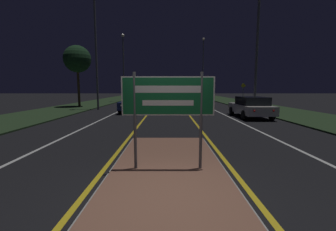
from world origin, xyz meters
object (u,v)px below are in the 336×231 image
object	(u,v)px
highway_sign	(168,101)
streetlight_right_far	(203,62)
warning_sign	(243,91)
streetlight_right_near	(258,22)
car_receding_1	(190,100)
streetlight_left_near	(95,32)
car_receding_0	(251,107)
streetlight_left_far	(123,61)
car_approaching_0	(134,103)
car_receding_2	(204,96)

from	to	relation	value
highway_sign	streetlight_right_far	distance (m)	38.75
streetlight_right_far	warning_sign	xyz separation A→B (m)	(2.41, -15.97, -5.27)
streetlight_right_near	car_receding_1	distance (m)	10.63
streetlight_right_far	car_receding_1	xyz separation A→B (m)	(-4.23, -18.39, -6.13)
streetlight_left_near	car_receding_0	bearing A→B (deg)	-23.93
car_receding_0	streetlight_right_near	bearing A→B (deg)	62.07
streetlight_left_near	warning_sign	world-z (taller)	streetlight_left_near
streetlight_left_far	streetlight_right_far	size ratio (longest dim) A/B	0.85
car_receding_0	highway_sign	bearing A→B (deg)	-119.17
car_receding_0	car_approaching_0	xyz separation A→B (m)	(-8.49, 3.56, 0.02)
streetlight_right_near	car_receding_2	size ratio (longest dim) A/B	2.49
car_receding_2	streetlight_right_near	bearing A→B (deg)	-87.93
car_receding_1	warning_sign	world-z (taller)	warning_sign
car_receding_1	car_approaching_0	world-z (taller)	car_approaching_0
highway_sign	car_receding_2	xyz separation A→B (m)	(5.76, 31.29, -0.94)
streetlight_left_far	streetlight_left_near	bearing A→B (deg)	-90.25
car_receding_2	car_approaching_0	xyz separation A→B (m)	(-8.64, -17.68, -0.01)
streetlight_left_far	streetlight_right_near	distance (m)	20.34
car_receding_2	warning_sign	bearing A→B (deg)	-71.13
car_receding_1	warning_sign	bearing A→B (deg)	20.01
streetlight_left_near	car_approaching_0	world-z (taller)	streetlight_left_near
streetlight_right_far	car_approaching_0	xyz separation A→B (m)	(-9.46, -24.23, -6.10)
car_receding_1	car_receding_2	bearing A→B (deg)	73.90
streetlight_right_near	car_receding_1	xyz separation A→B (m)	(-4.13, 7.77, -5.96)
streetlight_left_near	car_approaching_0	bearing A→B (deg)	-26.70
highway_sign	car_receding_2	distance (m)	31.83
streetlight_left_far	car_receding_0	bearing A→B (deg)	-55.53
streetlight_left_near	car_receding_1	xyz separation A→B (m)	(8.74, 4.07, -6.18)
streetlight_right_near	car_receding_0	bearing A→B (deg)	-117.93
streetlight_right_far	car_receding_0	world-z (taller)	streetlight_right_far
streetlight_right_near	car_approaching_0	xyz separation A→B (m)	(-9.35, 1.93, -5.94)
streetlight_left_far	car_receding_1	size ratio (longest dim) A/B	2.04
highway_sign	streetlight_right_near	size ratio (longest dim) A/B	0.21
streetlight_left_far	car_approaching_0	xyz separation A→B (m)	(3.46, -13.84, -5.04)
car_receding_0	car_receding_2	world-z (taller)	car_receding_2
streetlight_left_far	car_receding_2	world-z (taller)	streetlight_left_far
highway_sign	streetlight_left_near	xyz separation A→B (m)	(-6.39, 15.37, 5.20)
car_receding_1	warning_sign	xyz separation A→B (m)	(6.64, 2.42, 0.86)
streetlight_right_near	streetlight_right_far	bearing A→B (deg)	89.77
highway_sign	car_receding_0	world-z (taller)	highway_sign
highway_sign	streetlight_left_near	world-z (taller)	streetlight_left_near
streetlight_right_near	streetlight_left_far	bearing A→B (deg)	129.08
car_receding_2	car_receding_0	bearing A→B (deg)	-90.42
car_approaching_0	warning_sign	world-z (taller)	warning_sign
highway_sign	streetlight_left_far	distance (m)	28.47
streetlight_right_near	warning_sign	size ratio (longest dim) A/B	4.21
car_approaching_0	car_receding_0	bearing A→B (deg)	-22.75
streetlight_right_near	car_receding_0	xyz separation A→B (m)	(-0.86, -1.63, -5.95)
streetlight_right_far	car_receding_1	distance (m)	19.84
car_receding_1	car_approaching_0	bearing A→B (deg)	-131.82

